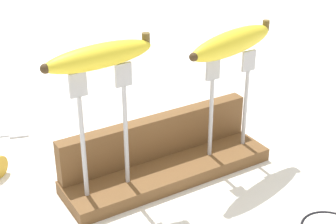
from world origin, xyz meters
TOP-DOWN VIEW (x-y plane):
  - ground_plane at (0.00, 0.00)m, footprint 3.00×3.00m
  - wooden_board at (0.00, 0.00)m, footprint 0.37×0.10m
  - board_backstop at (0.00, 0.04)m, footprint 0.36×0.03m
  - fork_stand_left at (-0.12, -0.01)m, footprint 0.10×0.01m
  - fork_stand_right at (0.12, -0.01)m, footprint 0.10×0.01m
  - banana_raised_left at (-0.12, -0.01)m, footprint 0.17×0.05m
  - banana_raised_right at (0.12, -0.01)m, footprint 0.20×0.08m

SIDE VIEW (x-z plane):
  - ground_plane at x=0.00m, z-range 0.00..0.00m
  - wooden_board at x=0.00m, z-range 0.00..0.02m
  - board_backstop at x=0.00m, z-range 0.02..0.10m
  - fork_stand_right at x=0.12m, z-range 0.04..0.22m
  - fork_stand_left at x=-0.12m, z-range 0.04..0.25m
  - banana_raised_right at x=0.12m, z-range 0.20..0.24m
  - banana_raised_left at x=-0.12m, z-range 0.23..0.26m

